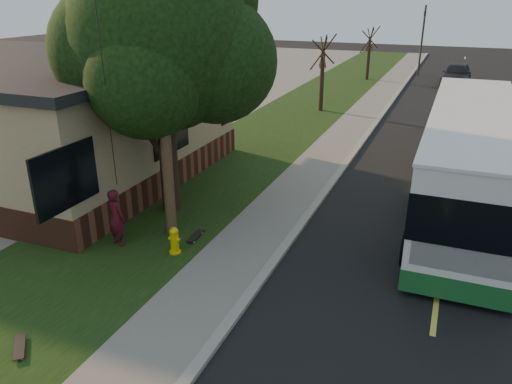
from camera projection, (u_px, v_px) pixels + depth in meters
ground at (266, 274)px, 12.39m from camera, size 120.00×120.00×0.00m
road at (452, 170)px, 19.60m from camera, size 8.00×80.00×0.01m
curb at (351, 157)px, 20.97m from camera, size 0.25×80.00×0.12m
sidewalk at (328, 154)px, 21.32m from camera, size 2.00×80.00×0.08m
grass_verge at (252, 146)px, 22.54m from camera, size 5.00×80.00×0.07m
building_lot at (75, 125)px, 26.02m from camera, size 15.00×80.00×0.04m
fire_hydrant at (174, 240)px, 13.14m from camera, size 0.32×0.32×0.74m
utility_pole at (160, 72)px, 12.66m from camera, size 2.86×3.21×9.07m
leafy_tree at (164, 43)px, 14.18m from camera, size 6.30×6.00×7.80m
bare_tree_near at (322, 74)px, 28.28m from camera, size 1.38×1.21×4.31m
bare_tree_far at (369, 54)px, 38.48m from camera, size 1.38×1.21×4.03m
traffic_signal at (422, 36)px, 40.26m from camera, size 0.18×0.22×5.50m
transit_bus at (469, 158)px, 15.50m from camera, size 2.75×11.93×3.23m
skateboarder at (116, 217)px, 13.40m from camera, size 0.66×0.50×1.62m
skateboard_main at (196, 236)px, 14.03m from camera, size 0.25×0.83×0.08m
skateboard_spare at (19, 347)px, 9.66m from camera, size 0.69×0.72×0.08m
dumpster at (169, 143)px, 20.66m from camera, size 1.53×1.27×1.25m
distant_car at (456, 74)px, 36.85m from camera, size 2.18×4.96×1.66m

